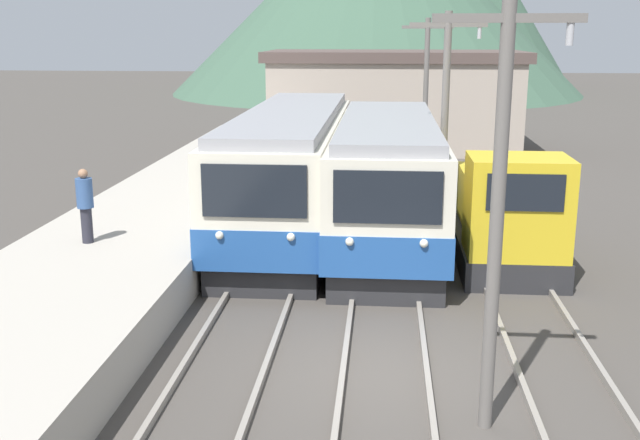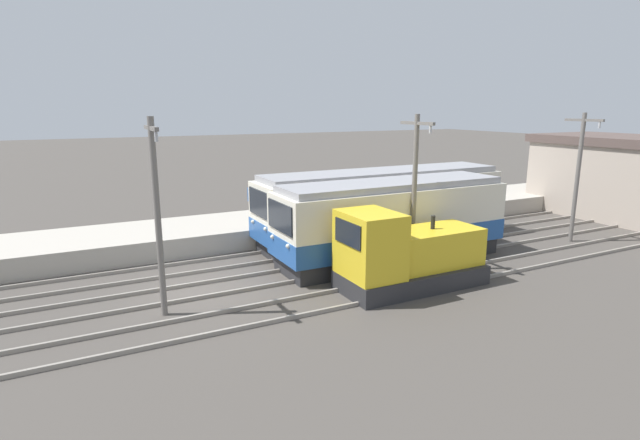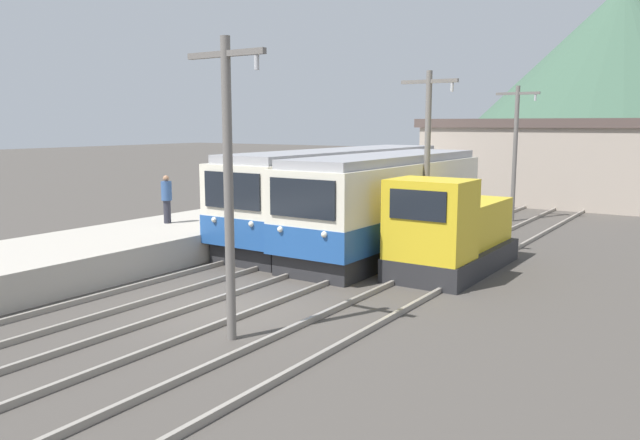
% 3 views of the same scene
% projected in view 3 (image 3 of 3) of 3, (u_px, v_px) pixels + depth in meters
% --- Properties ---
extents(ground_plane, '(200.00, 200.00, 0.00)m').
position_uv_depth(ground_plane, '(225.00, 307.00, 15.61)').
color(ground_plane, '#47423D').
extents(platform_left, '(4.50, 54.00, 0.97)m').
position_uv_depth(platform_left, '(72.00, 259.00, 18.98)').
color(platform_left, '#ADA599').
rests_on(platform_left, ground).
extents(track_left, '(1.54, 60.00, 0.14)m').
position_uv_depth(track_left, '(154.00, 290.00, 17.03)').
color(track_left, gray).
rests_on(track_left, ground).
extents(track_center, '(1.54, 60.00, 0.14)m').
position_uv_depth(track_center, '(231.00, 306.00, 15.49)').
color(track_center, gray).
rests_on(track_center, ground).
extents(track_right, '(1.54, 60.00, 0.14)m').
position_uv_depth(track_right, '(333.00, 328.00, 13.84)').
color(track_right, gray).
rests_on(track_right, ground).
extents(commuter_train_left, '(2.84, 12.93, 3.56)m').
position_uv_depth(commuter_train_left, '(341.00, 198.00, 24.70)').
color(commuter_train_left, '#28282B').
rests_on(commuter_train_left, ground).
extents(commuter_train_center, '(2.84, 10.48, 3.50)m').
position_uv_depth(commuter_train_center, '(387.00, 207.00, 22.00)').
color(commuter_train_center, '#28282B').
rests_on(commuter_train_center, ground).
extents(shunting_locomotive, '(2.40, 5.57, 3.00)m').
position_uv_depth(shunting_locomotive, '(451.00, 234.00, 19.20)').
color(shunting_locomotive, '#28282B').
rests_on(shunting_locomotive, ground).
extents(catenary_mast_near, '(2.00, 0.20, 6.28)m').
position_uv_depth(catenary_mast_near, '(229.00, 178.00, 12.79)').
color(catenary_mast_near, slate).
rests_on(catenary_mast_near, ground).
extents(catenary_mast_mid, '(2.00, 0.20, 6.28)m').
position_uv_depth(catenary_mast_mid, '(427.00, 157.00, 20.86)').
color(catenary_mast_mid, slate).
rests_on(catenary_mast_mid, ground).
extents(catenary_mast_far, '(2.00, 0.20, 6.28)m').
position_uv_depth(catenary_mast_far, '(515.00, 148.00, 28.94)').
color(catenary_mast_far, slate).
rests_on(catenary_mast_far, ground).
extents(person_on_platform, '(0.38, 0.38, 1.75)m').
position_uv_depth(person_on_platform, '(167.00, 197.00, 22.60)').
color(person_on_platform, '#282833').
rests_on(person_on_platform, platform_left).
extents(station_building, '(12.60, 6.30, 4.84)m').
position_uv_depth(station_building, '(535.00, 160.00, 36.28)').
color(station_building, '#AD9E8E').
rests_on(station_building, ground).
extents(mountain_backdrop, '(40.62, 45.34, 25.17)m').
position_uv_depth(mountain_backdrop, '(632.00, 70.00, 69.96)').
color(mountain_backdrop, '#3D5B47').
rests_on(mountain_backdrop, ground).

